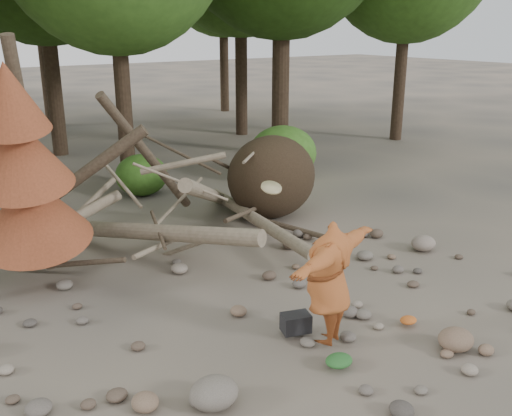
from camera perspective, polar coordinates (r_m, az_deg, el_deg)
ground at (r=9.25m, az=4.32°, el=-10.89°), size 120.00×120.00×0.00m
deadfall_pile at (r=13.19m, az=-0.31°, el=2.53°), size 8.55×5.24×3.30m
dead_conifer at (r=10.11m, az=-22.10°, el=3.22°), size 2.06×2.16×4.35m
bush_mid at (r=15.75m, az=-11.38°, el=3.26°), size 1.40×1.40×1.12m
bush_right at (r=17.10m, az=2.71°, el=5.57°), size 2.00×2.00×1.60m
frisbee_thrower at (r=8.11m, az=7.28°, el=-7.43°), size 2.33×1.38×2.47m
backpack at (r=8.73m, az=3.99°, el=-11.72°), size 0.49×0.39×0.28m
cloth_green at (r=8.06m, az=8.28°, el=-15.16°), size 0.39×0.33×0.15m
cloth_orange at (r=9.28m, az=14.97°, el=-11.05°), size 0.28×0.23×0.10m
boulder_front_left at (r=7.29m, az=-4.22°, el=-17.95°), size 0.62×0.55×0.37m
boulder_front_right at (r=8.82m, az=19.36°, el=-12.29°), size 0.53×0.48×0.32m
boulder_mid_right at (r=12.23m, az=16.40°, el=-3.39°), size 0.52×0.47×0.31m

